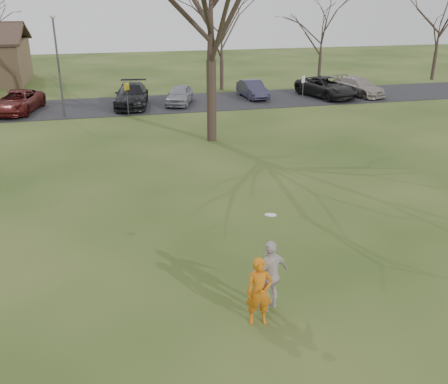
# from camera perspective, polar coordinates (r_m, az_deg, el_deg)

# --- Properties ---
(ground) EXTENTS (120.00, 120.00, 0.00)m
(ground) POSITION_cam_1_polar(r_m,az_deg,el_deg) (12.77, 4.35, -12.88)
(ground) COLOR #1E380F
(ground) RESTS_ON ground
(parking_strip) EXTENTS (62.00, 6.50, 0.04)m
(parking_strip) POSITION_cam_1_polar(r_m,az_deg,el_deg) (35.83, -8.08, 10.07)
(parking_strip) COLOR black
(parking_strip) RESTS_ON ground
(player_defender) EXTENTS (0.68, 0.50, 1.70)m
(player_defender) POSITION_cam_1_polar(r_m,az_deg,el_deg) (11.69, 4.12, -11.47)
(player_defender) COLOR #C46310
(player_defender) RESTS_ON ground
(car_2) EXTENTS (3.35, 5.45, 1.41)m
(car_2) POSITION_cam_1_polar(r_m,az_deg,el_deg) (35.46, -22.88, 9.66)
(car_2) COLOR #531513
(car_2) RESTS_ON parking_strip
(car_3) EXTENTS (2.85, 5.53, 1.53)m
(car_3) POSITION_cam_1_polar(r_m,az_deg,el_deg) (35.17, -10.69, 11.00)
(car_3) COLOR black
(car_3) RESTS_ON parking_strip
(car_4) EXTENTS (2.75, 4.14, 1.31)m
(car_4) POSITION_cam_1_polar(r_m,az_deg,el_deg) (35.44, -5.16, 11.18)
(car_4) COLOR gray
(car_4) RESTS_ON parking_strip
(car_5) EXTENTS (1.59, 3.95, 1.28)m
(car_5) POSITION_cam_1_polar(r_m,az_deg,el_deg) (37.63, 3.33, 11.84)
(car_5) COLOR #2C2B41
(car_5) RESTS_ON parking_strip
(car_6) EXTENTS (3.77, 5.80, 1.48)m
(car_6) POSITION_cam_1_polar(r_m,az_deg,el_deg) (38.63, 11.80, 11.84)
(car_6) COLOR black
(car_6) RESTS_ON parking_strip
(car_7) EXTENTS (3.16, 4.95, 1.34)m
(car_7) POSITION_cam_1_polar(r_m,az_deg,el_deg) (39.84, 15.34, 11.72)
(car_7) COLOR gray
(car_7) RESTS_ON parking_strip
(catching_play) EXTENTS (1.16, 0.88, 2.48)m
(catching_play) POSITION_cam_1_polar(r_m,az_deg,el_deg) (11.95, 5.42, -9.61)
(catching_play) COLOR beige
(catching_play) RESTS_ON ground
(lamp_post) EXTENTS (0.34, 0.34, 6.27)m
(lamp_post) POSITION_cam_1_polar(r_m,az_deg,el_deg) (32.70, -18.84, 15.05)
(lamp_post) COLOR #47474C
(lamp_post) RESTS_ON ground
(sign_yellow) EXTENTS (0.35, 0.35, 2.08)m
(sign_yellow) POSITION_cam_1_polar(r_m,az_deg,el_deg) (32.48, -11.21, 11.23)
(sign_yellow) COLOR #47474C
(sign_yellow) RESTS_ON ground
(sign_white) EXTENTS (0.35, 0.35, 2.08)m
(sign_white) POSITION_cam_1_polar(r_m,az_deg,el_deg) (35.11, 9.17, 12.14)
(sign_white) COLOR #47474C
(sign_white) RESTS_ON ground
(big_tree) EXTENTS (9.00, 9.00, 14.00)m
(big_tree) POSITION_cam_1_polar(r_m,az_deg,el_deg) (25.50, -1.58, 21.34)
(big_tree) COLOR #352821
(big_tree) RESTS_ON ground
(small_tree_row) EXTENTS (55.00, 5.90, 8.50)m
(small_tree_row) POSITION_cam_1_polar(r_m,az_deg,el_deg) (40.87, -2.78, 17.20)
(small_tree_row) COLOR #352821
(small_tree_row) RESTS_ON ground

